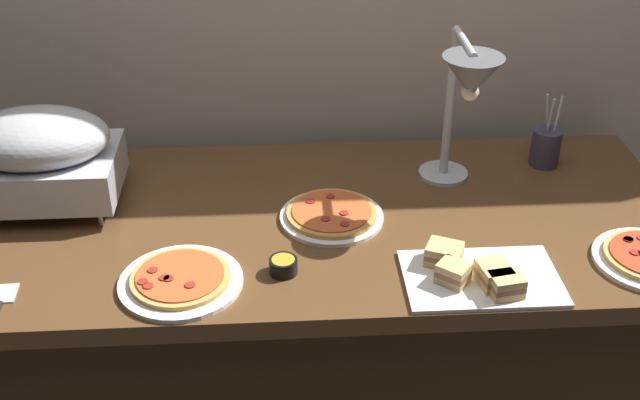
{
  "coord_description": "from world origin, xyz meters",
  "views": [
    {
      "loc": [
        -0.12,
        -1.75,
        1.87
      ],
      "look_at": [
        -0.01,
        0.0,
        0.81
      ],
      "focal_mm": 44.36,
      "sensor_mm": 36.0,
      "label": 1
    }
  ],
  "objects_px": {
    "chafing_dish": "(39,154)",
    "utensil_holder": "(546,146)",
    "pizza_plate_center": "(332,215)",
    "pizza_plate_front": "(181,280)",
    "serving_spatula": "(0,305)",
    "heat_lamp": "(467,88)",
    "sauce_cup_near": "(283,265)",
    "sandwich_platter": "(477,274)"
  },
  "relations": [
    {
      "from": "chafing_dish",
      "to": "utensil_holder",
      "type": "xyz_separation_m",
      "value": [
        1.4,
        0.14,
        -0.09
      ]
    },
    {
      "from": "chafing_dish",
      "to": "pizza_plate_center",
      "type": "xyz_separation_m",
      "value": [
        0.75,
        -0.12,
        -0.14
      ]
    },
    {
      "from": "pizza_plate_front",
      "to": "serving_spatula",
      "type": "xyz_separation_m",
      "value": [
        -0.4,
        -0.05,
        -0.01
      ]
    },
    {
      "from": "utensil_holder",
      "to": "serving_spatula",
      "type": "height_order",
      "value": "utensil_holder"
    },
    {
      "from": "chafing_dish",
      "to": "heat_lamp",
      "type": "relative_size",
      "value": 0.89
    },
    {
      "from": "pizza_plate_front",
      "to": "utensil_holder",
      "type": "relative_size",
      "value": 1.33
    },
    {
      "from": "heat_lamp",
      "to": "pizza_plate_center",
      "type": "bearing_deg",
      "value": -171.52
    },
    {
      "from": "sauce_cup_near",
      "to": "utensil_holder",
      "type": "distance_m",
      "value": 0.91
    },
    {
      "from": "chafing_dish",
      "to": "sauce_cup_near",
      "type": "xyz_separation_m",
      "value": [
        0.62,
        -0.35,
        -0.13
      ]
    },
    {
      "from": "sauce_cup_near",
      "to": "sandwich_platter",
      "type": "bearing_deg",
      "value": -7.91
    },
    {
      "from": "chafing_dish",
      "to": "utensil_holder",
      "type": "distance_m",
      "value": 1.41
    },
    {
      "from": "pizza_plate_center",
      "to": "sauce_cup_near",
      "type": "relative_size",
      "value": 4.06
    },
    {
      "from": "heat_lamp",
      "to": "sandwich_platter",
      "type": "xyz_separation_m",
      "value": [
        -0.02,
        -0.34,
        -0.32
      ]
    },
    {
      "from": "pizza_plate_center",
      "to": "sauce_cup_near",
      "type": "bearing_deg",
      "value": -119.97
    },
    {
      "from": "serving_spatula",
      "to": "chafing_dish",
      "type": "bearing_deg",
      "value": 88.78
    },
    {
      "from": "pizza_plate_front",
      "to": "serving_spatula",
      "type": "distance_m",
      "value": 0.4
    },
    {
      "from": "chafing_dish",
      "to": "pizza_plate_front",
      "type": "relative_size",
      "value": 1.37
    },
    {
      "from": "sandwich_platter",
      "to": "chafing_dish",
      "type": "bearing_deg",
      "value": 159.01
    },
    {
      "from": "heat_lamp",
      "to": "sandwich_platter",
      "type": "relative_size",
      "value": 1.23
    },
    {
      "from": "sandwich_platter",
      "to": "sauce_cup_near",
      "type": "xyz_separation_m",
      "value": [
        -0.45,
        0.06,
        -0.0
      ]
    },
    {
      "from": "sandwich_platter",
      "to": "pizza_plate_center",
      "type": "bearing_deg",
      "value": 137.59
    },
    {
      "from": "pizza_plate_front",
      "to": "sauce_cup_near",
      "type": "relative_size",
      "value": 4.31
    },
    {
      "from": "pizza_plate_center",
      "to": "sauce_cup_near",
      "type": "distance_m",
      "value": 0.26
    },
    {
      "from": "pizza_plate_front",
      "to": "chafing_dish",
      "type": "bearing_deg",
      "value": 135.5
    },
    {
      "from": "heat_lamp",
      "to": "pizza_plate_center",
      "type": "height_order",
      "value": "heat_lamp"
    },
    {
      "from": "sauce_cup_near",
      "to": "serving_spatula",
      "type": "height_order",
      "value": "sauce_cup_near"
    },
    {
      "from": "sauce_cup_near",
      "to": "utensil_holder",
      "type": "relative_size",
      "value": 0.31
    },
    {
      "from": "heat_lamp",
      "to": "pizza_plate_front",
      "type": "xyz_separation_m",
      "value": [
        -0.7,
        -0.31,
        -0.33
      ]
    },
    {
      "from": "chafing_dish",
      "to": "sandwich_platter",
      "type": "xyz_separation_m",
      "value": [
        1.07,
        -0.41,
        -0.13
      ]
    },
    {
      "from": "heat_lamp",
      "to": "utensil_holder",
      "type": "bearing_deg",
      "value": 34.64
    },
    {
      "from": "sandwich_platter",
      "to": "pizza_plate_front",
      "type": "bearing_deg",
      "value": 177.38
    },
    {
      "from": "utensil_holder",
      "to": "chafing_dish",
      "type": "bearing_deg",
      "value": -174.3
    },
    {
      "from": "pizza_plate_front",
      "to": "serving_spatula",
      "type": "bearing_deg",
      "value": -172.16
    },
    {
      "from": "utensil_holder",
      "to": "heat_lamp",
      "type": "bearing_deg",
      "value": -145.36
    },
    {
      "from": "serving_spatula",
      "to": "sandwich_platter",
      "type": "bearing_deg",
      "value": 1.23
    },
    {
      "from": "chafing_dish",
      "to": "sandwich_platter",
      "type": "bearing_deg",
      "value": -20.99
    },
    {
      "from": "pizza_plate_center",
      "to": "serving_spatula",
      "type": "height_order",
      "value": "pizza_plate_center"
    },
    {
      "from": "pizza_plate_front",
      "to": "utensil_holder",
      "type": "xyz_separation_m",
      "value": [
        1.01,
        0.52,
        0.05
      ]
    },
    {
      "from": "sandwich_platter",
      "to": "serving_spatula",
      "type": "xyz_separation_m",
      "value": [
        -1.08,
        -0.02,
        -0.02
      ]
    },
    {
      "from": "chafing_dish",
      "to": "heat_lamp",
      "type": "xyz_separation_m",
      "value": [
        1.09,
        -0.07,
        0.19
      ]
    },
    {
      "from": "heat_lamp",
      "to": "pizza_plate_front",
      "type": "height_order",
      "value": "heat_lamp"
    },
    {
      "from": "sandwich_platter",
      "to": "sauce_cup_near",
      "type": "height_order",
      "value": "sandwich_platter"
    }
  ]
}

